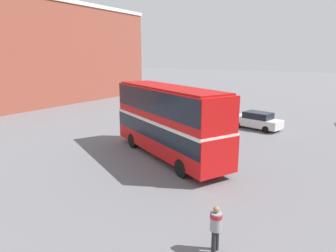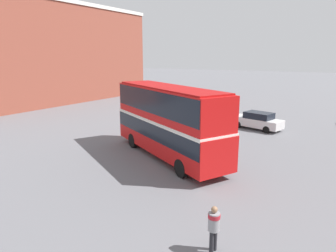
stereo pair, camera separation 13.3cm
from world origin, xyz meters
name	(u,v)px [view 1 (the left image)]	position (x,y,z in m)	size (l,w,h in m)	color
ground_plane	(189,158)	(0.00, 0.00, 0.00)	(240.00, 240.00, 0.00)	slate
building_row_left	(50,53)	(-29.41, 12.36, 6.92)	(10.30, 30.91, 13.82)	brown
double_decker_bus	(168,117)	(-1.32, -0.46, 2.68)	(10.42, 6.97, 4.68)	red
pedestrian_foreground	(216,224)	(5.29, -8.05, 1.04)	(0.43, 0.43, 1.70)	#232328
parked_car_kerb_far	(256,120)	(1.43, 10.49, 0.79)	(4.85, 2.74, 1.58)	silver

